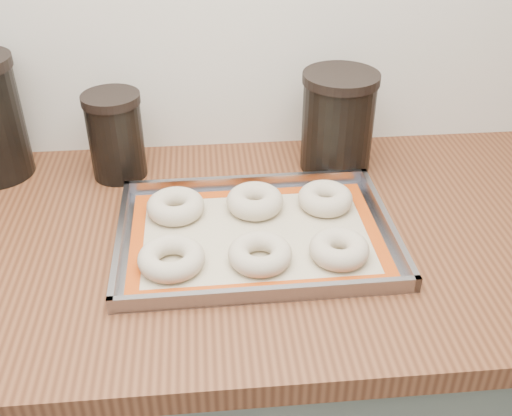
{
  "coord_description": "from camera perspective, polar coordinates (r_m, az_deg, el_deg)",
  "views": [
    {
      "loc": [
        -0.01,
        0.84,
        1.5
      ],
      "look_at": [
        0.06,
        1.65,
        0.96
      ],
      "focal_mm": 42.0,
      "sensor_mm": 36.0,
      "label": 1
    }
  ],
  "objects": [
    {
      "name": "bagel_front_mid",
      "position": [
        0.94,
        0.38,
        -4.39
      ],
      "size": [
        0.12,
        0.12,
        0.03
      ],
      "primitive_type": "torus",
      "rotation": [
        0.0,
        0.0,
        -0.21
      ],
      "color": "beige",
      "rests_on": "baking_mat"
    },
    {
      "name": "bagel_back_mid",
      "position": [
        1.06,
        -0.11,
        0.67
      ],
      "size": [
        0.11,
        0.11,
        0.04
      ],
      "primitive_type": "torus",
      "rotation": [
        0.0,
        0.0,
        0.14
      ],
      "color": "beige",
      "rests_on": "baking_mat"
    },
    {
      "name": "bagel_front_left",
      "position": [
        0.94,
        -8.07,
        -4.77
      ],
      "size": [
        0.11,
        0.11,
        0.03
      ],
      "primitive_type": "torus",
      "rotation": [
        0.0,
        0.0,
        -0.02
      ],
      "color": "beige",
      "rests_on": "baking_mat"
    },
    {
      "name": "bagel_back_left",
      "position": [
        1.06,
        -7.67,
        0.17
      ],
      "size": [
        0.13,
        0.13,
        0.04
      ],
      "primitive_type": "torus",
      "rotation": [
        0.0,
        0.0,
        0.28
      ],
      "color": "beige",
      "rests_on": "baking_mat"
    },
    {
      "name": "bagel_front_right",
      "position": [
        0.96,
        7.93,
        -3.9
      ],
      "size": [
        0.1,
        0.1,
        0.04
      ],
      "primitive_type": "torus",
      "rotation": [
        0.0,
        0.0,
        -0.05
      ],
      "color": "beige",
      "rests_on": "baking_mat"
    },
    {
      "name": "cabinet",
      "position": [
        1.36,
        -2.84,
        -18.53
      ],
      "size": [
        3.0,
        0.65,
        0.86
      ],
      "primitive_type": "cube",
      "color": "slate",
      "rests_on": "floor"
    },
    {
      "name": "canister_right",
      "position": [
        1.19,
        7.79,
        8.18
      ],
      "size": [
        0.15,
        0.15,
        0.2
      ],
      "color": "black",
      "rests_on": "countertop"
    },
    {
      "name": "canister_mid",
      "position": [
        1.18,
        -13.22,
        6.75
      ],
      "size": [
        0.11,
        0.11,
        0.17
      ],
      "color": "black",
      "rests_on": "countertop"
    },
    {
      "name": "baking_tray",
      "position": [
        1.01,
        0.0,
        -2.51
      ],
      "size": [
        0.46,
        0.33,
        0.03
      ],
      "rotation": [
        0.0,
        0.0,
        0.01
      ],
      "color": "gray",
      "rests_on": "countertop"
    },
    {
      "name": "bagel_back_right",
      "position": [
        1.08,
        6.61,
        0.91
      ],
      "size": [
        0.12,
        0.12,
        0.04
      ],
      "primitive_type": "torus",
      "rotation": [
        0.0,
        0.0,
        -0.21
      ],
      "color": "beige",
      "rests_on": "baking_mat"
    },
    {
      "name": "baking_mat",
      "position": [
        1.01,
        0.0,
        -2.61
      ],
      "size": [
        0.42,
        0.29,
        0.0
      ],
      "rotation": [
        0.0,
        0.0,
        0.01
      ],
      "color": "#C6B793",
      "rests_on": "baking_tray"
    },
    {
      "name": "countertop",
      "position": [
        1.04,
        -3.51,
        -3.11
      ],
      "size": [
        3.06,
        0.68,
        0.04
      ],
      "primitive_type": "cube",
      "color": "brown",
      "rests_on": "cabinet"
    }
  ]
}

